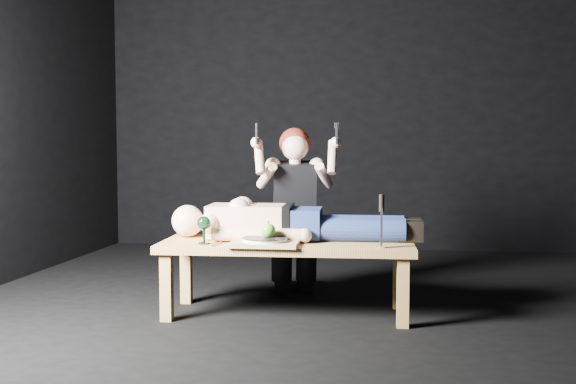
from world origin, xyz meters
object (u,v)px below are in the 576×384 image
object	(u,v)px
table	(287,278)
goblet	(204,230)
serving_tray	(265,243)
lying_man	(296,218)
kneeling_woman	(294,209)
carving_knife	(381,221)

from	to	relation	value
table	goblet	size ratio (longest dim) A/B	9.17
table	serving_tray	world-z (taller)	serving_tray
lying_man	kneeling_woman	world-z (taller)	kneeling_woman
kneeling_woman	goblet	size ratio (longest dim) A/B	7.12
lying_man	goblet	bearing A→B (deg)	-151.80
lying_man	serving_tray	xyz separation A→B (m)	(-0.14, -0.31, -0.12)
lying_man	carving_knife	distance (m)	0.62
table	serving_tray	bearing A→B (deg)	-123.47
carving_knife	table	bearing A→B (deg)	160.79
table	kneeling_woman	bearing A→B (deg)	91.11
serving_tray	kneeling_woman	bearing A→B (deg)	85.10
serving_tray	goblet	distance (m)	0.38
goblet	lying_man	bearing A→B (deg)	30.81
table	carving_knife	bearing A→B (deg)	-19.21
table	lying_man	xyz separation A→B (m)	(0.04, 0.13, 0.35)
kneeling_woman	carving_knife	world-z (taller)	kneeling_woman
serving_tray	goblet	bearing A→B (deg)	179.79
kneeling_woman	carving_knife	xyz separation A→B (m)	(0.61, -0.76, 0.01)
serving_tray	carving_knife	size ratio (longest dim) A/B	1.28
goblet	carving_knife	bearing A→B (deg)	0.04
table	carving_knife	world-z (taller)	carving_knife
kneeling_woman	carving_knife	distance (m)	0.97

